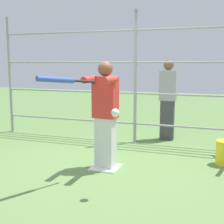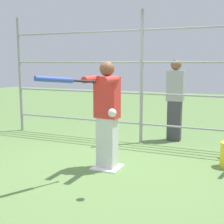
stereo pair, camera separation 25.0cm
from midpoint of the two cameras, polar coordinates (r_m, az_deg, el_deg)
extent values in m
plane|color=#608447|center=(4.70, 0.67, -10.17)|extent=(24.00, 24.00, 0.00)
cube|color=white|center=(4.70, 0.67, -10.06)|extent=(0.40, 0.40, 0.02)
cylinder|color=#939399|center=(5.96, 6.67, 6.20)|extent=(0.06, 0.06, 2.52)
cylinder|color=#939399|center=(7.31, -15.54, 6.45)|extent=(0.06, 0.06, 2.52)
cylinder|color=#939399|center=(6.06, 6.51, -2.17)|extent=(5.74, 0.04, 0.04)
cylinder|color=#939399|center=(5.98, 6.61, 3.38)|extent=(5.74, 0.04, 0.04)
cylinder|color=#939399|center=(5.95, 6.72, 9.04)|extent=(5.74, 0.04, 0.04)
cylinder|color=#939399|center=(5.98, 6.82, 14.69)|extent=(5.74, 0.04, 0.04)
cube|color=silver|center=(4.59, 0.68, -5.71)|extent=(0.30, 0.21, 0.76)
cube|color=red|center=(4.47, 0.70, 2.68)|extent=(0.37, 0.23, 0.59)
sphere|color=brown|center=(4.44, 0.71, 7.92)|extent=(0.21, 0.21, 0.21)
cylinder|color=red|center=(4.18, 1.46, 5.89)|extent=(0.09, 0.42, 0.09)
cylinder|color=red|center=(4.33, -2.17, 6.00)|extent=(0.09, 0.42, 0.09)
sphere|color=black|center=(4.06, -1.58, 5.52)|extent=(0.05, 0.05, 0.05)
cylinder|color=black|center=(3.97, -3.47, 5.63)|extent=(0.18, 0.31, 0.06)
cylinder|color=#334CB2|center=(3.74, -8.60, 5.89)|extent=(0.29, 0.47, 0.11)
sphere|color=white|center=(3.53, 2.09, -0.15)|extent=(0.10, 0.10, 0.10)
cube|color=#3F3F47|center=(6.36, 12.44, -1.58)|extent=(0.27, 0.16, 0.80)
cube|color=#99999E|center=(6.27, 12.65, 4.70)|extent=(0.33, 0.18, 0.60)
sphere|color=brown|center=(6.25, 12.78, 8.42)|extent=(0.21, 0.21, 0.21)
camera|label=1|loc=(0.13, -88.25, 0.28)|focal=50.00mm
camera|label=2|loc=(0.13, 91.75, -0.28)|focal=50.00mm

